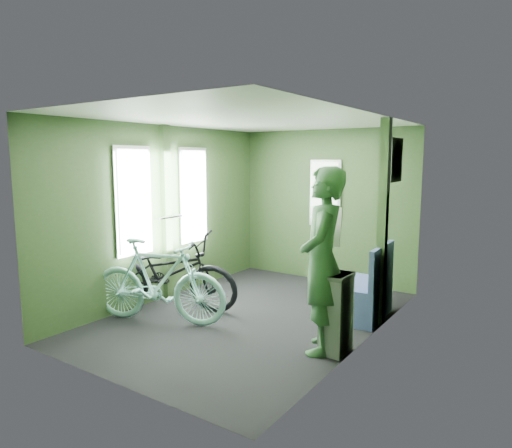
{
  "coord_description": "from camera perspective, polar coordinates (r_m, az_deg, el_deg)",
  "views": [
    {
      "loc": [
        2.97,
        -4.32,
        1.86
      ],
      "look_at": [
        0.0,
        0.1,
        1.1
      ],
      "focal_mm": 32.0,
      "sensor_mm": 36.0,
      "label": 1
    }
  ],
  "objects": [
    {
      "name": "room",
      "position": [
        5.31,
        -0.7,
        3.54
      ],
      "size": [
        4.0,
        4.02,
        2.31
      ],
      "color": "black",
      "rests_on": "ground"
    },
    {
      "name": "bicycle_black",
      "position": [
        5.91,
        -10.83,
        -10.38
      ],
      "size": [
        1.97,
        1.28,
        1.05
      ],
      "primitive_type": "imported",
      "rotation": [
        0.0,
        -0.17,
        1.86
      ],
      "color": "black",
      "rests_on": "ground"
    },
    {
      "name": "bicycle_mint",
      "position": [
        5.46,
        -11.99,
        -11.96
      ],
      "size": [
        1.7,
        1.0,
        1.0
      ],
      "primitive_type": "imported",
      "rotation": [
        0.0,
        -0.04,
        1.9
      ],
      "color": "#9BE8E1",
      "rests_on": "ground"
    },
    {
      "name": "waste_box",
      "position": [
        4.52,
        9.96,
        -10.94
      ],
      "size": [
        0.23,
        0.32,
        0.78
      ],
      "primitive_type": "cube",
      "color": "gray",
      "rests_on": "ground"
    },
    {
      "name": "bench_seat",
      "position": [
        5.58,
        13.52,
        -8.74
      ],
      "size": [
        0.52,
        0.87,
        0.89
      ],
      "rotation": [
        0.0,
        0.0,
        0.06
      ],
      "color": "navy",
      "rests_on": "ground"
    },
    {
      "name": "passenger",
      "position": [
        4.41,
        8.28,
        -4.55
      ],
      "size": [
        0.63,
        0.81,
        1.79
      ],
      "rotation": [
        0.0,
        0.0,
        -1.23
      ],
      "color": "#335F37",
      "rests_on": "ground"
    }
  ]
}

